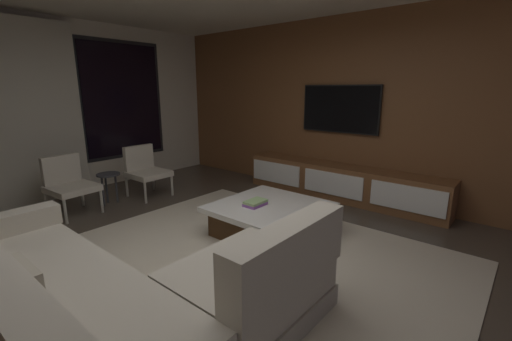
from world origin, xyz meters
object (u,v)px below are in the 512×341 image
Objects in this scene: sectional_couch at (110,298)px; mounted_tv at (340,109)px; accent_chair_by_curtain at (68,182)px; coffee_table at (270,219)px; book_stack_on_coffee_table at (255,203)px; accent_chair_near_window at (145,168)px; side_stool at (108,179)px; media_console at (342,183)px.

sectional_couch is 4.04m from mounted_tv.
accent_chair_by_curtain is at bearing 142.45° from mounted_tv.
sectional_couch is 2.00m from coffee_table.
accent_chair_near_window is at bearing 88.84° from book_stack_on_coffee_table.
side_stool is 3.58m from mounted_tv.
coffee_table is (1.99, 0.19, -0.10)m from sectional_couch.
sectional_couch is at bearing -178.03° from media_console.
accent_chair_near_window reaches higher than book_stack_on_coffee_table.
book_stack_on_coffee_table is at bearing -77.02° from side_stool.
sectional_couch is 3.23m from accent_chair_near_window.
accent_chair_by_curtain is (0.81, 2.68, 0.14)m from sectional_couch.
sectional_couch is at bearing -174.58° from coffee_table.
accent_chair_by_curtain is at bearing 73.20° from sectional_couch.
sectional_couch is 2.16× the size of coffee_table.
media_console is (1.71, -0.06, 0.06)m from coffee_table.
accent_chair_near_window and accent_chair_by_curtain have the same top height.
accent_chair_by_curtain is at bearing 175.84° from accent_chair_near_window.
mounted_tv is (3.07, -2.36, 0.92)m from accent_chair_by_curtain.
book_stack_on_coffee_table is 2.60m from accent_chair_by_curtain.
accent_chair_near_window is at bearing -4.16° from accent_chair_by_curtain.
accent_chair_by_curtain is (-1.10, 0.08, 0.00)m from accent_chair_near_window.
mounted_tv is (0.18, 0.20, 1.10)m from media_console.
accent_chair_near_window is 3.15m from mounted_tv.
mounted_tv is at bearing -49.19° from accent_chair_near_window.
accent_chair_near_window is (1.91, 2.60, 0.14)m from sectional_couch.
sectional_couch is 3.70m from media_console.
side_stool is at bearing 137.83° from mounted_tv.
accent_chair_near_window is (-0.08, 2.42, 0.25)m from coffee_table.
book_stack_on_coffee_table is at bearing 174.43° from media_console.
media_console is at bearing 1.97° from sectional_couch.
sectional_couch is at bearing -126.29° from accent_chair_near_window.
mounted_tv is (2.55, -2.31, 0.98)m from side_stool.
side_stool is (-0.66, 2.45, 0.19)m from coffee_table.
side_stool reaches higher than book_stack_on_coffee_table.
media_console is at bearing -132.41° from mounted_tv.
sectional_couch reaches higher than book_stack_on_coffee_table.
mounted_tv reaches higher than sectional_couch.
media_console is at bearing -41.52° from accent_chair_by_curtain.
side_stool is at bearing -5.36° from accent_chair_by_curtain.
accent_chair_by_curtain is at bearing 113.93° from book_stack_on_coffee_table.
mounted_tv is at bearing -37.55° from accent_chair_by_curtain.
accent_chair_by_curtain is at bearing 174.64° from side_stool.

